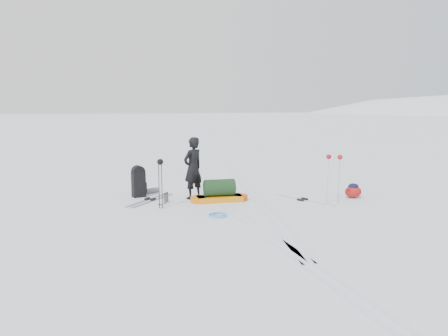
% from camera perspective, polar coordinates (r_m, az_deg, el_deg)
% --- Properties ---
extents(ground, '(200.00, 200.00, 0.00)m').
position_cam_1_polar(ground, '(12.04, -0.55, -4.47)').
color(ground, white).
rests_on(ground, ground).
extents(ski_tracks, '(3.38, 17.97, 0.01)m').
position_cam_1_polar(ski_tracks, '(13.01, 1.17, -3.46)').
color(ski_tracks, silver).
rests_on(ski_tracks, ground).
extents(skier, '(0.77, 0.70, 1.76)m').
position_cam_1_polar(skier, '(12.35, -4.08, -0.01)').
color(skier, black).
rests_on(skier, ground).
extents(pulk_sled, '(1.62, 0.53, 0.62)m').
position_cam_1_polar(pulk_sled, '(12.08, -0.61, -3.27)').
color(pulk_sled, orange).
rests_on(pulk_sled, ground).
extents(expedition_rucksack, '(0.85, 0.82, 0.92)m').
position_cam_1_polar(expedition_rucksack, '(12.90, -10.90, -1.82)').
color(expedition_rucksack, black).
rests_on(expedition_rucksack, ground).
extents(ski_poles_black, '(0.18, 0.16, 1.29)m').
position_cam_1_polar(ski_poles_black, '(11.27, -8.33, 0.02)').
color(ski_poles_black, black).
rests_on(ski_poles_black, ground).
extents(ski_poles_silver, '(0.38, 0.30, 1.34)m').
position_cam_1_polar(ski_poles_silver, '(12.04, 14.18, 0.70)').
color(ski_poles_silver, silver).
rests_on(ski_poles_silver, ground).
extents(touring_skis_grey, '(1.44, 1.67, 0.07)m').
position_cam_1_polar(touring_skis_grey, '(12.40, -9.62, -4.13)').
color(touring_skis_grey, '#989BA0').
rests_on(touring_skis_grey, ground).
extents(touring_skis_white, '(1.20, 1.84, 0.07)m').
position_cam_1_polar(touring_skis_white, '(12.37, 10.21, -4.18)').
color(touring_skis_white, silver).
rests_on(touring_skis_white, ground).
extents(rope_coil, '(0.62, 0.62, 0.06)m').
position_cam_1_polar(rope_coil, '(10.59, -0.80, -6.13)').
color(rope_coil, '#5BADDF').
rests_on(rope_coil, ground).
extents(small_daypack, '(0.50, 0.38, 0.42)m').
position_cam_1_polar(small_daypack, '(13.06, 16.51, -2.88)').
color(small_daypack, maroon).
rests_on(small_daypack, ground).
extents(thermos_pair, '(0.18, 0.30, 0.29)m').
position_cam_1_polar(thermos_pair, '(12.02, -7.60, -3.90)').
color(thermos_pair, '#595C61').
rests_on(thermos_pair, ground).
extents(stuff_sack, '(0.38, 0.32, 0.20)m').
position_cam_1_polar(stuff_sack, '(12.26, 0.30, -3.74)').
color(stuff_sack, black).
rests_on(stuff_sack, ground).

